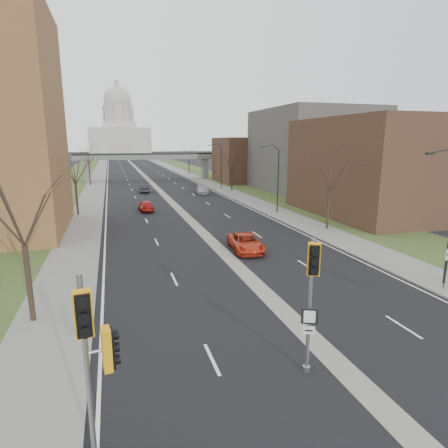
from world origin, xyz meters
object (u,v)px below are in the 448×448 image
signal_pole_median (312,284)px  speed_limit_sign (447,261)px  car_left_far (145,188)px  car_left_near (146,206)px  car_right_mid (202,190)px  signal_pole_left (94,345)px  car_right_near (246,243)px

signal_pole_median → speed_limit_sign: 13.87m
signal_pole_median → car_left_far: 58.18m
car_left_near → car_right_mid: 17.77m
signal_pole_left → car_left_near: size_ratio=1.33×
car_left_far → car_right_mid: bearing=156.0°
car_right_near → car_right_mid: size_ratio=1.06×
signal_pole_median → speed_limit_sign: signal_pole_median is taller
speed_limit_sign → car_left_near: size_ratio=0.60×
signal_pole_left → car_right_mid: (16.01, 54.53, -3.06)m
car_left_far → car_right_mid: car_left_far is taller
car_right_near → signal_pole_median: bearing=-96.2°
signal_pole_median → speed_limit_sign: bearing=47.9°
signal_pole_left → car_left_far: 60.47m
signal_pole_median → car_left_near: 38.90m
signal_pole_left → car_left_far: size_ratio=1.26×
car_left_far → car_right_near: (4.90, -40.89, -0.03)m
signal_pole_median → car_right_mid: (8.25, 52.57, -3.19)m
speed_limit_sign → car_left_near: bearing=92.1°
car_right_near → car_right_mid: (4.62, 35.39, -0.01)m
speed_limit_sign → car_left_far: bearing=82.0°
signal_pole_left → car_right_mid: signal_pole_left is taller
car_left_near → car_right_mid: bearing=-130.5°
car_right_mid → car_left_near: bearing=-121.2°
car_left_far → signal_pole_left: bearing=89.9°
car_left_near → car_right_near: size_ratio=0.83×
signal_pole_left → car_right_near: signal_pole_left is taller
speed_limit_sign → car_right_mid: size_ratio=0.53×
speed_limit_sign → car_right_mid: 47.35m
car_left_far → car_right_mid: 11.00m
car_left_far → car_left_near: bearing=91.5°
signal_pole_median → car_right_mid: size_ratio=1.13×
signal_pole_left → car_left_near: signal_pole_left is taller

